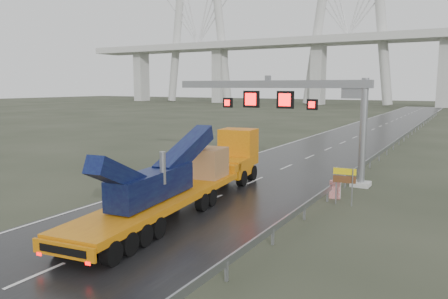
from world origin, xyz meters
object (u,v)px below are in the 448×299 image
Objects in this scene: heavy_haul_truck at (197,172)px; sign_gantry at (295,101)px; exit_sign_pair at (344,179)px; striped_barrier at (335,190)px.

sign_gantry is at bearing 65.14° from heavy_haul_truck.
heavy_haul_truck is at bearing -163.57° from exit_sign_pair.
heavy_haul_truck is at bearing -155.75° from striped_barrier.
heavy_haul_truck is 17.56× the size of striped_barrier.
sign_gantry reaches higher than striped_barrier.
sign_gantry is 8.31m from exit_sign_pair.
heavy_haul_truck is (-2.75, -8.45, -3.92)m from sign_gantry.
heavy_haul_truck is 8.31m from striped_barrier.
exit_sign_pair is at bearing 15.76° from heavy_haul_truck.
exit_sign_pair is (7.75, 3.22, -0.19)m from heavy_haul_truck.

